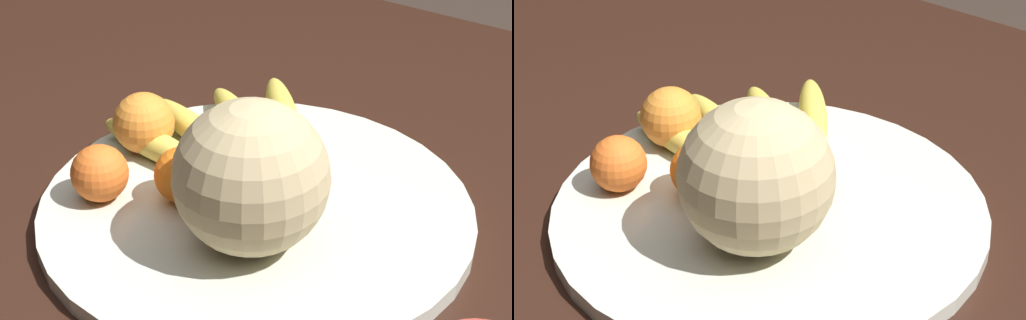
{
  "view_description": "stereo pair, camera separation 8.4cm",
  "coord_description": "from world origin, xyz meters",
  "views": [
    {
      "loc": [
        0.36,
        -0.62,
        1.27
      ],
      "look_at": [
        -0.07,
        -0.04,
        0.83
      ],
      "focal_mm": 60.0,
      "sensor_mm": 36.0,
      "label": 1
    },
    {
      "loc": [
        0.42,
        -0.57,
        1.27
      ],
      "look_at": [
        -0.07,
        -0.04,
        0.83
      ],
      "focal_mm": 60.0,
      "sensor_mm": 36.0,
      "label": 2
    }
  ],
  "objects": [
    {
      "name": "orange_back_left",
      "position": [
        -0.06,
        -0.0,
        0.82
      ],
      "size": [
        0.06,
        0.06,
        0.06
      ],
      "color": "orange",
      "rests_on": "fruit_bowl"
    },
    {
      "name": "kitchen_table",
      "position": [
        0.0,
        0.0,
        0.68
      ],
      "size": [
        1.59,
        1.16,
        0.77
      ],
      "color": "black",
      "rests_on": "ground_plane"
    },
    {
      "name": "banana_bunch",
      "position": [
        -0.17,
        0.04,
        0.8
      ],
      "size": [
        0.22,
        0.24,
        0.03
      ],
      "rotation": [
        0.0,
        0.0,
        8.97
      ],
      "color": "#473819",
      "rests_on": "fruit_bowl"
    },
    {
      "name": "melon",
      "position": [
        -0.03,
        -0.1,
        0.86
      ],
      "size": [
        0.15,
        0.15,
        0.15
      ],
      "color": "tan",
      "rests_on": "fruit_bowl"
    },
    {
      "name": "orange_front_left",
      "position": [
        -0.2,
        -0.12,
        0.81
      ],
      "size": [
        0.06,
        0.06,
        0.06
      ],
      "color": "orange",
      "rests_on": "fruit_bowl"
    },
    {
      "name": "orange_front_right",
      "position": [
        -0.13,
        -0.08,
        0.81
      ],
      "size": [
        0.06,
        0.06,
        0.06
      ],
      "color": "orange",
      "rests_on": "fruit_bowl"
    },
    {
      "name": "fruit_bowl",
      "position": [
        -0.07,
        -0.04,
        0.78
      ],
      "size": [
        0.44,
        0.44,
        0.02
      ],
      "color": "beige",
      "rests_on": "kitchen_table"
    },
    {
      "name": "orange_mid_center",
      "position": [
        -0.23,
        -0.03,
        0.82
      ],
      "size": [
        0.07,
        0.07,
        0.07
      ],
      "color": "orange",
      "rests_on": "fruit_bowl"
    }
  ]
}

